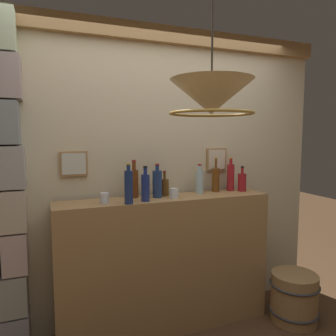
{
  "coord_description": "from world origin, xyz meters",
  "views": [
    {
      "loc": [
        -0.91,
        -1.58,
        1.64
      ],
      "look_at": [
        0.0,
        0.8,
        1.38
      ],
      "focal_mm": 34.11,
      "sensor_mm": 36.0,
      "label": 1
    }
  ],
  "objects_px": {
    "liquor_bottle_rum": "(157,183)",
    "liquor_bottle_gin": "(216,179)",
    "wooden_barrel": "(294,297)",
    "liquor_bottle_bourbon": "(134,183)",
    "pendant_lamp": "(211,98)",
    "liquor_bottle_mezcal": "(200,181)",
    "liquor_bottle_amaro": "(231,177)",
    "glass_tumbler_rocks": "(174,193)",
    "liquor_bottle_sherry": "(165,187)",
    "liquor_bottle_tequila": "(145,187)",
    "liquor_bottle_brandy": "(129,186)",
    "liquor_bottle_scotch": "(242,182)",
    "glass_tumbler_highball": "(104,198)"
  },
  "relations": [
    {
      "from": "glass_tumbler_highball",
      "to": "wooden_barrel",
      "type": "xyz_separation_m",
      "value": [
        1.61,
        -0.28,
        -0.96
      ]
    },
    {
      "from": "liquor_bottle_bourbon",
      "to": "glass_tumbler_rocks",
      "type": "distance_m",
      "value": 0.34
    },
    {
      "from": "glass_tumbler_highball",
      "to": "wooden_barrel",
      "type": "relative_size",
      "value": 0.19
    },
    {
      "from": "liquor_bottle_bourbon",
      "to": "pendant_lamp",
      "type": "height_order",
      "value": "pendant_lamp"
    },
    {
      "from": "liquor_bottle_scotch",
      "to": "pendant_lamp",
      "type": "height_order",
      "value": "pendant_lamp"
    },
    {
      "from": "liquor_bottle_rum",
      "to": "liquor_bottle_amaro",
      "type": "height_order",
      "value": "liquor_bottle_amaro"
    },
    {
      "from": "liquor_bottle_sherry",
      "to": "liquor_bottle_gin",
      "type": "bearing_deg",
      "value": 1.36
    },
    {
      "from": "glass_tumbler_rocks",
      "to": "wooden_barrel",
      "type": "relative_size",
      "value": 0.19
    },
    {
      "from": "liquor_bottle_mezcal",
      "to": "wooden_barrel",
      "type": "distance_m",
      "value": 1.33
    },
    {
      "from": "liquor_bottle_mezcal",
      "to": "liquor_bottle_amaro",
      "type": "bearing_deg",
      "value": 2.83
    },
    {
      "from": "liquor_bottle_tequila",
      "to": "liquor_bottle_mezcal",
      "type": "xyz_separation_m",
      "value": [
        0.55,
        0.16,
        -0.01
      ]
    },
    {
      "from": "liquor_bottle_sherry",
      "to": "glass_tumbler_rocks",
      "type": "relative_size",
      "value": 2.69
    },
    {
      "from": "liquor_bottle_mezcal",
      "to": "pendant_lamp",
      "type": "relative_size",
      "value": 0.41
    },
    {
      "from": "liquor_bottle_tequila",
      "to": "glass_tumbler_rocks",
      "type": "relative_size",
      "value": 3.48
    },
    {
      "from": "wooden_barrel",
      "to": "liquor_bottle_scotch",
      "type": "bearing_deg",
      "value": 133.14
    },
    {
      "from": "liquor_bottle_rum",
      "to": "wooden_barrel",
      "type": "distance_m",
      "value": 1.59
    },
    {
      "from": "pendant_lamp",
      "to": "wooden_barrel",
      "type": "relative_size",
      "value": 1.46
    },
    {
      "from": "liquor_bottle_rum",
      "to": "glass_tumbler_rocks",
      "type": "height_order",
      "value": "liquor_bottle_rum"
    },
    {
      "from": "liquor_bottle_gin",
      "to": "liquor_bottle_brandy",
      "type": "xyz_separation_m",
      "value": [
        -0.86,
        -0.22,
        0.02
      ]
    },
    {
      "from": "liquor_bottle_brandy",
      "to": "glass_tumbler_highball",
      "type": "height_order",
      "value": "liquor_bottle_brandy"
    },
    {
      "from": "liquor_bottle_tequila",
      "to": "liquor_bottle_bourbon",
      "type": "bearing_deg",
      "value": 103.97
    },
    {
      "from": "liquor_bottle_bourbon",
      "to": "glass_tumbler_rocks",
      "type": "xyz_separation_m",
      "value": [
        0.3,
        -0.14,
        -0.08
      ]
    },
    {
      "from": "liquor_bottle_amaro",
      "to": "glass_tumbler_highball",
      "type": "xyz_separation_m",
      "value": [
        -1.19,
        -0.14,
        -0.09
      ]
    },
    {
      "from": "liquor_bottle_gin",
      "to": "wooden_barrel",
      "type": "height_order",
      "value": "liquor_bottle_gin"
    },
    {
      "from": "liquor_bottle_rum",
      "to": "liquor_bottle_gin",
      "type": "bearing_deg",
      "value": 6.4
    },
    {
      "from": "liquor_bottle_sherry",
      "to": "liquor_bottle_bourbon",
      "type": "height_order",
      "value": "liquor_bottle_bourbon"
    },
    {
      "from": "liquor_bottle_sherry",
      "to": "liquor_bottle_bourbon",
      "type": "relative_size",
      "value": 0.69
    },
    {
      "from": "pendant_lamp",
      "to": "liquor_bottle_gin",
      "type": "bearing_deg",
      "value": 58.79
    },
    {
      "from": "liquor_bottle_bourbon",
      "to": "liquor_bottle_amaro",
      "type": "xyz_separation_m",
      "value": [
        0.92,
        -0.0,
        0.01
      ]
    },
    {
      "from": "glass_tumbler_rocks",
      "to": "liquor_bottle_bourbon",
      "type": "bearing_deg",
      "value": 155.41
    },
    {
      "from": "liquor_bottle_sherry",
      "to": "pendant_lamp",
      "type": "distance_m",
      "value": 1.1
    },
    {
      "from": "liquor_bottle_mezcal",
      "to": "wooden_barrel",
      "type": "relative_size",
      "value": 0.61
    },
    {
      "from": "liquor_bottle_brandy",
      "to": "liquor_bottle_gin",
      "type": "bearing_deg",
      "value": 14.26
    },
    {
      "from": "liquor_bottle_scotch",
      "to": "liquor_bottle_mezcal",
      "type": "relative_size",
      "value": 0.89
    },
    {
      "from": "liquor_bottle_brandy",
      "to": "wooden_barrel",
      "type": "distance_m",
      "value": 1.79
    },
    {
      "from": "liquor_bottle_rum",
      "to": "liquor_bottle_mezcal",
      "type": "height_order",
      "value": "liquor_bottle_rum"
    },
    {
      "from": "liquor_bottle_scotch",
      "to": "glass_tumbler_rocks",
      "type": "relative_size",
      "value": 2.9
    },
    {
      "from": "liquor_bottle_bourbon",
      "to": "wooden_barrel",
      "type": "relative_size",
      "value": 0.73
    },
    {
      "from": "liquor_bottle_tequila",
      "to": "liquor_bottle_bourbon",
      "type": "distance_m",
      "value": 0.18
    },
    {
      "from": "liquor_bottle_bourbon",
      "to": "pendant_lamp",
      "type": "xyz_separation_m",
      "value": [
        0.22,
        -0.9,
        0.6
      ]
    },
    {
      "from": "liquor_bottle_rum",
      "to": "glass_tumbler_highball",
      "type": "bearing_deg",
      "value": -170.94
    },
    {
      "from": "liquor_bottle_bourbon",
      "to": "liquor_bottle_sherry",
      "type": "bearing_deg",
      "value": -2.7
    },
    {
      "from": "liquor_bottle_brandy",
      "to": "liquor_bottle_amaro",
      "type": "relative_size",
      "value": 0.98
    },
    {
      "from": "liquor_bottle_sherry",
      "to": "liquor_bottle_gin",
      "type": "distance_m",
      "value": 0.5
    },
    {
      "from": "liquor_bottle_tequila",
      "to": "wooden_barrel",
      "type": "bearing_deg",
      "value": -10.41
    },
    {
      "from": "liquor_bottle_amaro",
      "to": "liquor_bottle_bourbon",
      "type": "bearing_deg",
      "value": 179.98
    },
    {
      "from": "liquor_bottle_tequila",
      "to": "glass_tumbler_highball",
      "type": "height_order",
      "value": "liquor_bottle_tequila"
    },
    {
      "from": "liquor_bottle_gin",
      "to": "pendant_lamp",
      "type": "relative_size",
      "value": 0.5
    },
    {
      "from": "liquor_bottle_rum",
      "to": "liquor_bottle_mezcal",
      "type": "xyz_separation_m",
      "value": [
        0.41,
        0.05,
        -0.01
      ]
    },
    {
      "from": "glass_tumbler_highball",
      "to": "pendant_lamp",
      "type": "height_order",
      "value": "pendant_lamp"
    }
  ]
}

